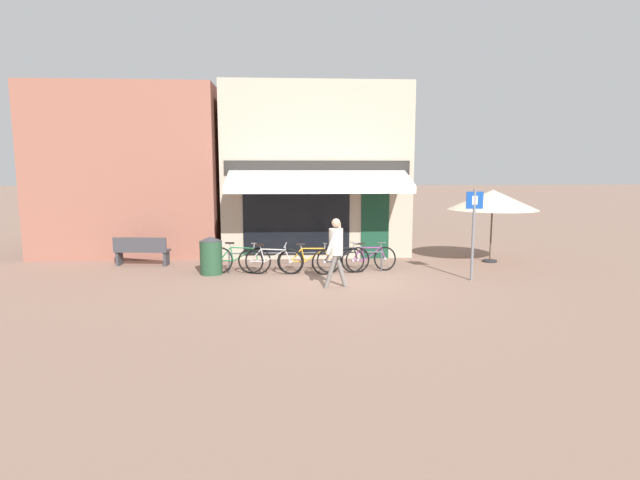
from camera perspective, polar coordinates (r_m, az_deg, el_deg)
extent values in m
plane|color=#846656|center=(13.22, 1.72, -4.46)|extent=(160.00, 160.00, 0.00)
cube|color=tan|center=(17.40, -0.54, 7.92)|extent=(6.17, 3.00, 5.65)
cube|color=black|center=(15.95, -2.70, 2.24)|extent=(3.39, 0.04, 2.20)
cube|color=#143D28|center=(16.20, 6.30, 1.58)|extent=(0.90, 0.04, 2.10)
cube|color=#282623|center=(15.88, -0.26, 8.27)|extent=(5.86, 0.06, 0.44)
cube|color=white|center=(15.13, -0.10, 7.05)|extent=(5.55, 1.57, 0.50)
cube|color=white|center=(14.36, 0.08, 5.70)|extent=(5.55, 0.03, 0.20)
cube|color=#8E5647|center=(18.67, -20.36, 7.32)|extent=(5.95, 4.00, 5.57)
cylinder|color=#47494F|center=(13.98, -1.61, -1.47)|extent=(4.38, 0.04, 0.04)
cylinder|color=#47494F|center=(14.12, -10.32, -2.64)|extent=(0.04, 0.04, 0.55)
cylinder|color=#47494F|center=(14.25, 7.03, -2.47)|extent=(0.04, 0.04, 0.55)
torus|color=black|center=(13.88, -7.09, -2.39)|extent=(0.75, 0.26, 0.73)
cylinder|color=#9E9EA3|center=(13.88, -7.09, -2.39)|extent=(0.08, 0.08, 0.08)
torus|color=black|center=(14.16, -11.34, -2.27)|extent=(0.75, 0.26, 0.73)
cylinder|color=#9E9EA3|center=(14.16, -11.34, -2.27)|extent=(0.08, 0.08, 0.08)
cylinder|color=#23703D|center=(13.97, -8.72, -1.68)|extent=(0.60, 0.08, 0.39)
cylinder|color=#23703D|center=(13.97, -8.87, -0.90)|extent=(0.66, 0.15, 0.05)
cylinder|color=#23703D|center=(14.06, -10.03, -1.61)|extent=(0.12, 0.11, 0.38)
cylinder|color=#23703D|center=(14.11, -10.61, -2.33)|extent=(0.38, 0.10, 0.05)
cylinder|color=#23703D|center=(14.11, -10.76, -1.56)|extent=(0.33, 0.04, 0.38)
cylinder|color=#23703D|center=(13.88, -7.32, -1.67)|extent=(0.15, 0.11, 0.35)
cylinder|color=#9E9EA3|center=(14.06, -10.23, -0.63)|extent=(0.06, 0.05, 0.11)
cube|color=black|center=(14.07, -10.29, -0.34)|extent=(0.25, 0.14, 0.06)
cylinder|color=#9E9EA3|center=(13.89, -7.55, -0.67)|extent=(0.03, 0.05, 0.14)
cylinder|color=#9E9EA3|center=(13.89, -7.54, -0.38)|extent=(0.11, 0.52, 0.09)
torus|color=black|center=(13.73, -3.45, -2.49)|extent=(0.73, 0.23, 0.71)
cylinder|color=#9E9EA3|center=(13.73, -3.45, -2.49)|extent=(0.08, 0.08, 0.08)
torus|color=black|center=(13.91, -7.91, -2.41)|extent=(0.73, 0.23, 0.71)
cylinder|color=#9E9EA3|center=(13.91, -7.91, -2.41)|extent=(0.08, 0.08, 0.08)
cylinder|color=#BCB7B2|center=(13.74, -5.18, -1.83)|extent=(0.60, 0.16, 0.38)
cylinder|color=#BCB7B2|center=(13.69, -5.37, -1.09)|extent=(0.67, 0.12, 0.05)
cylinder|color=#BCB7B2|center=(13.80, -6.56, -1.78)|extent=(0.13, 0.08, 0.38)
cylinder|color=#BCB7B2|center=(13.88, -7.14, -2.46)|extent=(0.38, 0.08, 0.05)
cylinder|color=#BCB7B2|center=(13.83, -7.34, -1.73)|extent=(0.33, 0.12, 0.37)
cylinder|color=#BCB7B2|center=(13.69, -3.71, -1.82)|extent=(0.16, 0.07, 0.34)
cylinder|color=#9E9EA3|center=(13.74, -6.82, -0.84)|extent=(0.06, 0.04, 0.11)
cube|color=black|center=(13.72, -6.90, -0.56)|extent=(0.25, 0.14, 0.06)
cylinder|color=#9E9EA3|center=(13.63, -3.99, -0.86)|extent=(0.03, 0.05, 0.14)
cylinder|color=#9E9EA3|center=(13.61, -4.00, -0.58)|extent=(0.09, 0.52, 0.09)
torus|color=black|center=(13.93, 1.05, -2.33)|extent=(0.72, 0.21, 0.71)
cylinder|color=#9E9EA3|center=(13.93, 1.05, -2.33)|extent=(0.08, 0.08, 0.08)
torus|color=black|center=(13.77, -3.30, -2.46)|extent=(0.72, 0.21, 0.71)
cylinder|color=#9E9EA3|center=(13.77, -3.30, -2.46)|extent=(0.08, 0.08, 0.08)
cylinder|color=orange|center=(13.85, -0.60, -1.73)|extent=(0.59, 0.14, 0.38)
cylinder|color=orange|center=(13.84, -0.78, -0.98)|extent=(0.65, 0.10, 0.05)
cylinder|color=orange|center=(13.80, -1.94, -1.74)|extent=(0.13, 0.08, 0.37)
cylinder|color=orange|center=(13.80, -2.53, -2.48)|extent=(0.38, 0.07, 0.05)
cylinder|color=orange|center=(13.78, -2.71, -1.72)|extent=(0.32, 0.11, 0.37)
cylinder|color=orange|center=(13.91, 0.80, -1.65)|extent=(0.16, 0.07, 0.34)
cylinder|color=#9E9EA3|center=(13.79, -2.19, -0.77)|extent=(0.06, 0.04, 0.11)
cube|color=black|center=(13.78, -2.26, -0.48)|extent=(0.25, 0.13, 0.06)
cylinder|color=#9E9EA3|center=(13.89, 0.55, -0.69)|extent=(0.03, 0.05, 0.14)
cylinder|color=#9E9EA3|center=(13.89, 0.54, -0.40)|extent=(0.08, 0.52, 0.09)
torus|color=black|center=(14.00, 4.32, -2.27)|extent=(0.72, 0.27, 0.72)
cylinder|color=#9E9EA3|center=(14.00, 4.32, -2.27)|extent=(0.08, 0.08, 0.07)
torus|color=black|center=(13.65, 0.50, -2.51)|extent=(0.72, 0.27, 0.72)
cylinder|color=#9E9EA3|center=(13.65, 0.50, -2.51)|extent=(0.08, 0.08, 0.07)
cylinder|color=black|center=(13.84, 2.88, -1.70)|extent=(0.54, 0.20, 0.38)
cylinder|color=black|center=(13.80, 2.73, -0.94)|extent=(0.60, 0.19, 0.05)
cylinder|color=black|center=(13.73, 1.70, -1.74)|extent=(0.11, 0.03, 0.38)
cylinder|color=black|center=(13.71, 1.18, -2.51)|extent=(0.34, 0.12, 0.05)
cylinder|color=black|center=(13.67, 1.02, -1.74)|extent=(0.29, 0.13, 0.38)
cylinder|color=black|center=(13.96, 4.11, -1.59)|extent=(0.15, 0.05, 0.35)
cylinder|color=#9E9EA3|center=(13.69, 1.48, -0.76)|extent=(0.06, 0.03, 0.11)
cube|color=black|center=(13.68, 1.42, -0.48)|extent=(0.26, 0.16, 0.06)
cylinder|color=#9E9EA3|center=(13.91, 3.89, -0.63)|extent=(0.03, 0.04, 0.14)
cylinder|color=#9E9EA3|center=(13.90, 3.88, -0.34)|extent=(0.16, 0.51, 0.05)
torus|color=black|center=(14.38, 7.44, -2.12)|extent=(0.70, 0.30, 0.69)
cylinder|color=#9E9EA3|center=(14.38, 7.44, -2.12)|extent=(0.08, 0.08, 0.08)
torus|color=black|center=(14.00, 3.78, -2.34)|extent=(0.70, 0.30, 0.69)
cylinder|color=#9E9EA3|center=(14.00, 3.78, -2.34)|extent=(0.08, 0.08, 0.08)
cylinder|color=#892D7A|center=(14.22, 6.04, -1.59)|extent=(0.53, 0.21, 0.36)
cylinder|color=#892D7A|center=(14.20, 5.88, -0.88)|extent=(0.60, 0.18, 0.05)
cylinder|color=#892D7A|center=(14.10, 4.92, -1.62)|extent=(0.13, 0.08, 0.36)
cylinder|color=#892D7A|center=(14.06, 4.44, -2.34)|extent=(0.34, 0.11, 0.05)
cylinder|color=#892D7A|center=(14.04, 4.27, -1.62)|extent=(0.29, 0.15, 0.36)
cylinder|color=#892D7A|center=(14.35, 7.21, -1.49)|extent=(0.15, 0.06, 0.33)
cylinder|color=#9E9EA3|center=(14.08, 4.68, -0.71)|extent=(0.06, 0.03, 0.11)
cube|color=black|center=(14.07, 4.61, -0.43)|extent=(0.26, 0.16, 0.06)
cylinder|color=#9E9EA3|center=(14.32, 6.98, -0.58)|extent=(0.04, 0.05, 0.14)
cylinder|color=#9E9EA3|center=(14.32, 6.97, -0.30)|extent=(0.15, 0.51, 0.10)
cylinder|color=slate|center=(12.29, 2.39, -3.49)|extent=(0.35, 0.16, 0.84)
cylinder|color=slate|center=(12.12, 1.23, -3.65)|extent=(0.35, 0.16, 0.84)
cylinder|color=beige|center=(12.08, 1.83, -0.20)|extent=(0.39, 0.39, 0.64)
sphere|color=tan|center=(12.02, 1.84, 1.97)|extent=(0.21, 0.21, 0.21)
cylinder|color=beige|center=(11.89, 1.32, -0.34)|extent=(0.29, 0.12, 0.57)
cylinder|color=beige|center=(12.26, 2.13, 0.61)|extent=(0.22, 0.17, 0.28)
cylinder|color=tan|center=(12.24, 2.28, 1.00)|extent=(0.16, 0.19, 0.43)
cube|color=black|center=(12.17, 2.18, 1.94)|extent=(0.03, 0.07, 0.14)
cylinder|color=#23472D|center=(14.03, -12.34, -1.98)|extent=(0.61, 0.61, 0.93)
cone|color=#33353A|center=(13.96, -12.40, 0.14)|extent=(0.62, 0.62, 0.12)
cylinder|color=slate|center=(13.45, 17.09, 0.53)|extent=(0.07, 0.07, 2.37)
cube|color=#14429E|center=(13.36, 17.27, 4.37)|extent=(0.44, 0.02, 0.44)
cube|color=white|center=(13.34, 17.29, 4.36)|extent=(0.14, 0.01, 0.22)
cylinder|color=#4C3D2D|center=(16.34, 18.99, 1.42)|extent=(0.05, 0.05, 2.20)
cone|color=beige|center=(16.27, 19.13, 4.38)|extent=(2.71, 2.71, 0.61)
cylinder|color=#262628|center=(16.49, 18.83, -2.28)|extent=(0.44, 0.44, 0.06)
cube|color=#38383D|center=(15.90, -19.63, -1.15)|extent=(1.64, 0.60, 0.06)
cube|color=#38383D|center=(15.69, -19.92, -0.46)|extent=(1.60, 0.21, 0.40)
cube|color=#38383D|center=(16.22, -21.96, -1.90)|extent=(0.11, 0.36, 0.45)
cube|color=#38383D|center=(15.68, -17.15, -1.99)|extent=(0.11, 0.36, 0.45)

